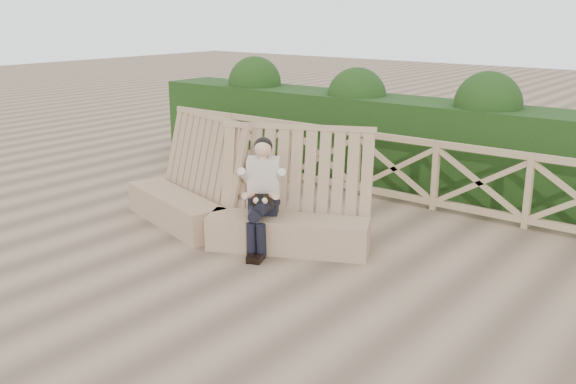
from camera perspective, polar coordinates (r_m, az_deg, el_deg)
The scene contains 5 objects.
ground at distance 7.91m, azimuth -3.24°, elevation -6.60°, with size 60.00×60.00×0.00m, color brown.
bench at distance 8.88m, azimuth -5.03°, elevation -1.38°, with size 4.07×1.59×1.58m.
woman at distance 8.26m, azimuth -2.31°, elevation 0.09°, with size 0.71×0.93×1.46m.
guardrail at distance 10.49m, azimuth 9.41°, elevation 2.08°, with size 10.10×0.09×1.10m.
hedge at distance 11.49m, azimuth 12.37°, elevation 4.14°, with size 12.00×1.20×1.50m, color black.
Camera 1 is at (4.85, -5.47, 3.03)m, focal length 40.00 mm.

